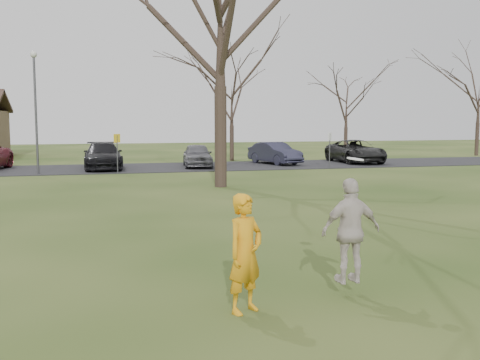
{
  "coord_description": "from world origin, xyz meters",
  "views": [
    {
      "loc": [
        -3.05,
        -7.8,
        2.83
      ],
      "look_at": [
        0.0,
        4.0,
        1.5
      ],
      "focal_mm": 41.66,
      "sensor_mm": 36.0,
      "label": 1
    }
  ],
  "objects_px": {
    "player_defender": "(245,253)",
    "car_5": "(275,153)",
    "car_4": "(197,155)",
    "big_tree": "(220,17)",
    "car_3": "(103,156)",
    "car_6": "(356,151)",
    "catching_play": "(351,231)",
    "lamp_post": "(35,97)"
  },
  "relations": [
    {
      "from": "player_defender",
      "to": "car_5",
      "type": "distance_m",
      "value": 27.17
    },
    {
      "from": "car_4",
      "to": "big_tree",
      "type": "height_order",
      "value": "big_tree"
    },
    {
      "from": "player_defender",
      "to": "car_3",
      "type": "distance_m",
      "value": 24.97
    },
    {
      "from": "car_6",
      "to": "player_defender",
      "type": "bearing_deg",
      "value": -118.67
    },
    {
      "from": "car_6",
      "to": "catching_play",
      "type": "relative_size",
      "value": 2.62
    },
    {
      "from": "player_defender",
      "to": "car_5",
      "type": "height_order",
      "value": "player_defender"
    },
    {
      "from": "catching_play",
      "to": "lamp_post",
      "type": "bearing_deg",
      "value": 107.03
    },
    {
      "from": "player_defender",
      "to": "car_6",
      "type": "relative_size",
      "value": 0.33
    },
    {
      "from": "car_3",
      "to": "car_6",
      "type": "height_order",
      "value": "car_3"
    },
    {
      "from": "car_4",
      "to": "big_tree",
      "type": "bearing_deg",
      "value": -87.99
    },
    {
      "from": "lamp_post",
      "to": "big_tree",
      "type": "distance_m",
      "value": 11.38
    },
    {
      "from": "car_3",
      "to": "catching_play",
      "type": "height_order",
      "value": "catching_play"
    },
    {
      "from": "player_defender",
      "to": "lamp_post",
      "type": "xyz_separation_m",
      "value": [
        -5.02,
        22.61,
        3.09
      ]
    },
    {
      "from": "car_3",
      "to": "lamp_post",
      "type": "distance_m",
      "value": 5.13
    },
    {
      "from": "car_5",
      "to": "catching_play",
      "type": "bearing_deg",
      "value": -123.06
    },
    {
      "from": "car_3",
      "to": "car_5",
      "type": "xyz_separation_m",
      "value": [
        10.55,
        0.78,
        -0.06
      ]
    },
    {
      "from": "car_4",
      "to": "car_6",
      "type": "distance_m",
      "value": 10.6
    },
    {
      "from": "car_3",
      "to": "catching_play",
      "type": "bearing_deg",
      "value": -82.12
    },
    {
      "from": "lamp_post",
      "to": "big_tree",
      "type": "relative_size",
      "value": 0.45
    },
    {
      "from": "player_defender",
      "to": "catching_play",
      "type": "height_order",
      "value": "catching_play"
    },
    {
      "from": "player_defender",
      "to": "car_3",
      "type": "bearing_deg",
      "value": 62.63
    },
    {
      "from": "car_4",
      "to": "lamp_post",
      "type": "bearing_deg",
      "value": -159.42
    },
    {
      "from": "player_defender",
      "to": "car_6",
      "type": "xyz_separation_m",
      "value": [
        14.3,
        25.52,
        -0.11
      ]
    },
    {
      "from": "car_5",
      "to": "car_4",
      "type": "bearing_deg",
      "value": 171.96
    },
    {
      "from": "lamp_post",
      "to": "car_3",
      "type": "bearing_deg",
      "value": 34.86
    },
    {
      "from": "car_5",
      "to": "catching_play",
      "type": "relative_size",
      "value": 2.07
    },
    {
      "from": "player_defender",
      "to": "big_tree",
      "type": "height_order",
      "value": "big_tree"
    },
    {
      "from": "player_defender",
      "to": "big_tree",
      "type": "distance_m",
      "value": 16.58
    },
    {
      "from": "player_defender",
      "to": "car_4",
      "type": "xyz_separation_m",
      "value": [
        3.72,
        24.83,
        -0.15
      ]
    },
    {
      "from": "car_3",
      "to": "big_tree",
      "type": "bearing_deg",
      "value": -64.66
    },
    {
      "from": "car_3",
      "to": "big_tree",
      "type": "xyz_separation_m",
      "value": [
        4.7,
        -9.8,
        6.22
      ]
    },
    {
      "from": "player_defender",
      "to": "catching_play",
      "type": "relative_size",
      "value": 0.87
    },
    {
      "from": "car_3",
      "to": "lamp_post",
      "type": "bearing_deg",
      "value": -145.44
    },
    {
      "from": "car_4",
      "to": "car_5",
      "type": "distance_m",
      "value": 5.18
    },
    {
      "from": "player_defender",
      "to": "car_5",
      "type": "relative_size",
      "value": 0.42
    },
    {
      "from": "lamp_post",
      "to": "catching_play",
      "type": "bearing_deg",
      "value": -72.97
    },
    {
      "from": "car_4",
      "to": "car_6",
      "type": "relative_size",
      "value": 0.76
    },
    {
      "from": "player_defender",
      "to": "lamp_post",
      "type": "bearing_deg",
      "value": 71.19
    },
    {
      "from": "player_defender",
      "to": "car_5",
      "type": "bearing_deg",
      "value": 39.71
    },
    {
      "from": "player_defender",
      "to": "car_6",
      "type": "height_order",
      "value": "player_defender"
    },
    {
      "from": "car_5",
      "to": "big_tree",
      "type": "relative_size",
      "value": 0.3
    },
    {
      "from": "car_6",
      "to": "car_5",
      "type": "bearing_deg",
      "value": 178.75
    }
  ]
}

